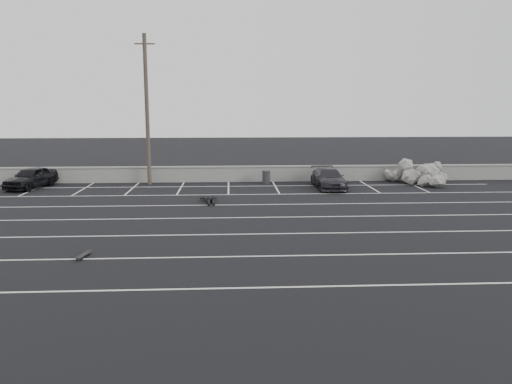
{
  "coord_description": "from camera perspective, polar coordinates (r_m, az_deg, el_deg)",
  "views": [
    {
      "loc": [
        1.11,
        -19.56,
        5.18
      ],
      "look_at": [
        2.35,
        4.15,
        1.0
      ],
      "focal_mm": 35.0,
      "sensor_mm": 36.0,
      "label": 1
    }
  ],
  "objects": [
    {
      "name": "ground",
      "position": [
        20.27,
        -6.06,
        -4.88
      ],
      "size": [
        120.0,
        120.0,
        0.0
      ],
      "primitive_type": "plane",
      "color": "black",
      "rests_on": "ground"
    },
    {
      "name": "riprap_pile",
      "position": [
        34.79,
        18.45,
        1.69
      ],
      "size": [
        4.12,
        4.05,
        1.28
      ],
      "color": "#A09D95",
      "rests_on": "ground"
    },
    {
      "name": "car_left",
      "position": [
        34.19,
        -24.33,
        1.52
      ],
      "size": [
        2.56,
        4.21,
        1.34
      ],
      "primitive_type": "imported",
      "rotation": [
        0.0,
        0.0,
        -0.26
      ],
      "color": "black",
      "rests_on": "ground"
    },
    {
      "name": "utility_pole",
      "position": [
        33.19,
        -12.36,
        9.18
      ],
      "size": [
        1.28,
        0.26,
        9.57
      ],
      "color": "#4C4238",
      "rests_on": "ground"
    },
    {
      "name": "seawall",
      "position": [
        33.9,
        -4.86,
        2.1
      ],
      "size": [
        50.0,
        0.45,
        1.06
      ],
      "color": "gray",
      "rests_on": "ground"
    },
    {
      "name": "person",
      "position": [
        27.06,
        -5.38,
        -0.56
      ],
      "size": [
        1.64,
        2.75,
        0.5
      ],
      "primitive_type": null,
      "rotation": [
        0.0,
        0.0,
        0.13
      ],
      "color": "black",
      "rests_on": "ground"
    },
    {
      "name": "skateboard",
      "position": [
        18.24,
        -19.17,
        -6.85
      ],
      "size": [
        0.35,
        0.8,
        0.09
      ],
      "rotation": [
        0.0,
        0.0,
        -0.2
      ],
      "color": "black",
      "rests_on": "ground"
    },
    {
      "name": "car_right",
      "position": [
        31.51,
        8.3,
        1.54
      ],
      "size": [
        1.84,
        4.26,
        1.22
      ],
      "primitive_type": "imported",
      "rotation": [
        0.0,
        0.0,
        0.03
      ],
      "color": "#232227",
      "rests_on": "ground"
    },
    {
      "name": "trash_bin",
      "position": [
        32.95,
        1.17,
        1.71
      ],
      "size": [
        0.63,
        0.63,
        0.86
      ],
      "rotation": [
        0.0,
        0.0,
        0.12
      ],
      "color": "#2A2A2D",
      "rests_on": "ground"
    },
    {
      "name": "stall_lines",
      "position": [
        24.55,
        -5.72,
        -2.24
      ],
      "size": [
        36.0,
        20.05,
        0.01
      ],
      "color": "silver",
      "rests_on": "ground"
    }
  ]
}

